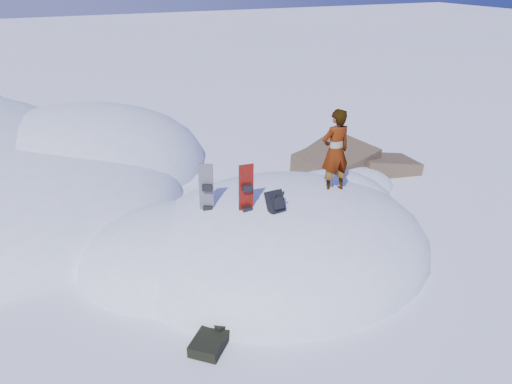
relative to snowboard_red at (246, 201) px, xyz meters
name	(u,v)px	position (x,y,z in m)	size (l,w,h in m)	color
ground	(281,250)	(1.00, 0.34, -1.61)	(120.00, 120.00, 0.00)	white
snow_mound	(270,247)	(0.83, 0.58, -1.61)	(8.00, 6.00, 3.00)	white
rock_outcrop	(345,177)	(4.72, 3.35, -1.60)	(4.68, 4.41, 1.68)	brown
snowboard_red	(246,201)	(0.00, 0.00, 0.00)	(0.31, 0.20, 1.62)	red
snowboard_dark	(207,200)	(-0.64, 0.58, -0.11)	(0.31, 0.29, 1.61)	black
backpack	(275,201)	(0.50, -0.31, 0.02)	(0.34, 0.44, 0.52)	black
gear_pile	(212,339)	(-1.47, -1.93, -1.48)	(1.01, 0.89, 0.26)	black
person	(335,151)	(2.18, 0.19, 0.66)	(0.69, 0.45, 1.88)	slate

